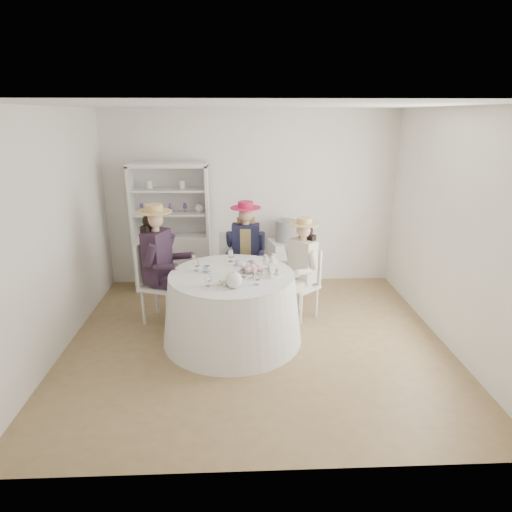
{
  "coord_description": "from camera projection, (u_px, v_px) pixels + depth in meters",
  "views": [
    {
      "loc": [
        -0.2,
        -4.6,
        2.61
      ],
      "look_at": [
        0.0,
        0.1,
        1.05
      ],
      "focal_mm": 30.0,
      "sensor_mm": 36.0,
      "label": 1
    }
  ],
  "objects": [
    {
      "name": "flower_arrangement",
      "position": [
        251.0,
        268.0,
        4.91
      ],
      "size": [
        0.19,
        0.18,
        0.07
      ],
      "rotation": [
        0.0,
        0.0,
        0.31
      ],
      "color": "pink",
      "rests_on": "tea_table"
    },
    {
      "name": "teacup_c",
      "position": [
        250.0,
        265.0,
        5.18
      ],
      "size": [
        0.1,
        0.1,
        0.07
      ],
      "primitive_type": "imported",
      "rotation": [
        0.0,
        0.0,
        0.12
      ],
      "color": "white",
      "rests_on": "tea_table"
    },
    {
      "name": "guest_left",
      "position": [
        159.0,
        258.0,
        5.42
      ],
      "size": [
        0.64,
        0.59,
        1.57
      ],
      "rotation": [
        0.0,
        0.0,
        1.23
      ],
      "color": "silver",
      "rests_on": "ground"
    },
    {
      "name": "guest_mid",
      "position": [
        246.0,
        247.0,
        5.98
      ],
      "size": [
        0.54,
        0.56,
        1.49
      ],
      "rotation": [
        0.0,
        0.0,
        -0.07
      ],
      "color": "silver",
      "rests_on": "ground"
    },
    {
      "name": "ground",
      "position": [
        256.0,
        340.0,
        5.19
      ],
      "size": [
        4.5,
        4.5,
        0.0
      ],
      "primitive_type": "plane",
      "color": "olive",
      "rests_on": "ground"
    },
    {
      "name": "teacup_a",
      "position": [
        207.0,
        269.0,
        5.02
      ],
      "size": [
        0.1,
        0.1,
        0.07
      ],
      "primitive_type": "imported",
      "rotation": [
        0.0,
        0.0,
        -0.06
      ],
      "color": "white",
      "rests_on": "tea_table"
    },
    {
      "name": "wall_front",
      "position": [
        269.0,
        312.0,
        2.87
      ],
      "size": [
        4.5,
        0.0,
        4.5
      ],
      "primitive_type": "plane",
      "rotation": [
        -1.57,
        0.0,
        0.0
      ],
      "color": "silver",
      "rests_on": "ground"
    },
    {
      "name": "table_teapot",
      "position": [
        234.0,
        280.0,
        4.57
      ],
      "size": [
        0.26,
        0.19,
        0.2
      ],
      "rotation": [
        0.0,
        0.0,
        0.39
      ],
      "color": "white",
      "rests_on": "tea_table"
    },
    {
      "name": "wall_right",
      "position": [
        454.0,
        231.0,
        4.86
      ],
      "size": [
        0.0,
        4.5,
        4.5
      ],
      "primitive_type": "plane",
      "rotation": [
        1.57,
        0.0,
        -1.57
      ],
      "color": "silver",
      "rests_on": "ground"
    },
    {
      "name": "sandwich_plate",
      "position": [
        223.0,
        284.0,
        4.64
      ],
      "size": [
        0.23,
        0.23,
        0.05
      ],
      "rotation": [
        0.0,
        0.0,
        -0.13
      ],
      "color": "white",
      "rests_on": "tea_table"
    },
    {
      "name": "guest_right",
      "position": [
        301.0,
        263.0,
        5.57
      ],
      "size": [
        0.59,
        0.57,
        1.37
      ],
      "rotation": [
        0.0,
        0.0,
        -0.87
      ],
      "color": "silver",
      "rests_on": "ground"
    },
    {
      "name": "wall_left",
      "position": [
        51.0,
        236.0,
        4.68
      ],
      "size": [
        0.0,
        4.5,
        4.5
      ],
      "primitive_type": "plane",
      "rotation": [
        1.57,
        0.0,
        1.57
      ],
      "color": "silver",
      "rests_on": "ground"
    },
    {
      "name": "cupcake_stand",
      "position": [
        270.0,
        268.0,
        4.91
      ],
      "size": [
        0.26,
        0.26,
        0.25
      ],
      "rotation": [
        0.0,
        0.0,
        0.35
      ],
      "color": "white",
      "rests_on": "tea_table"
    },
    {
      "name": "wall_back",
      "position": [
        251.0,
        199.0,
        6.66
      ],
      "size": [
        4.5,
        0.0,
        4.5
      ],
      "primitive_type": "plane",
      "rotation": [
        1.57,
        0.0,
        0.0
      ],
      "color": "silver",
      "rests_on": "ground"
    },
    {
      "name": "tea_table",
      "position": [
        232.0,
        307.0,
        5.12
      ],
      "size": [
        1.67,
        1.67,
        0.84
      ],
      "rotation": [
        0.0,
        0.0,
        -0.2
      ],
      "color": "white",
      "rests_on": "ground"
    },
    {
      "name": "flower_bowl",
      "position": [
        247.0,
        274.0,
        4.9
      ],
      "size": [
        0.28,
        0.28,
        0.05
      ],
      "primitive_type": "imported",
      "rotation": [
        0.0,
        0.0,
        -0.36
      ],
      "color": "white",
      "rests_on": "tea_table"
    },
    {
      "name": "ceiling",
      "position": [
        256.0,
        105.0,
        4.34
      ],
      "size": [
        4.5,
        4.5,
        0.0
      ],
      "primitive_type": "plane",
      "rotation": [
        3.14,
        0.0,
        0.0
      ],
      "color": "white",
      "rests_on": "wall_back"
    },
    {
      "name": "side_table",
      "position": [
        285.0,
        263.0,
        6.76
      ],
      "size": [
        0.57,
        0.57,
        0.74
      ],
      "primitive_type": "cube",
      "rotation": [
        0.0,
        0.0,
        0.21
      ],
      "color": "silver",
      "rests_on": "ground"
    },
    {
      "name": "spare_chair",
      "position": [
        236.0,
        263.0,
        6.16
      ],
      "size": [
        0.49,
        0.49,
        1.07
      ],
      "rotation": [
        0.0,
        0.0,
        3.02
      ],
      "color": "silver",
      "rests_on": "ground"
    },
    {
      "name": "stemware_set",
      "position": [
        232.0,
        268.0,
        4.96
      ],
      "size": [
        0.92,
        0.89,
        0.15
      ],
      "color": "white",
      "rests_on": "tea_table"
    },
    {
      "name": "hatbox",
      "position": [
        286.0,
        231.0,
        6.59
      ],
      "size": [
        0.42,
        0.42,
        0.33
      ],
      "primitive_type": "cylinder",
      "rotation": [
        0.0,
        0.0,
        -0.37
      ],
      "color": "black",
      "rests_on": "side_table"
    },
    {
      "name": "teacup_b",
      "position": [
        237.0,
        263.0,
        5.24
      ],
      "size": [
        0.07,
        0.07,
        0.06
      ],
      "primitive_type": "imported",
      "rotation": [
        0.0,
        0.0,
        0.09
      ],
      "color": "white",
      "rests_on": "tea_table"
    },
    {
      "name": "hutch",
      "position": [
        173.0,
        245.0,
        6.6
      ],
      "size": [
        1.21,
        0.6,
        1.94
      ],
      "rotation": [
        0.0,
        0.0,
        0.15
      ],
      "color": "silver",
      "rests_on": "ground"
    }
  ]
}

